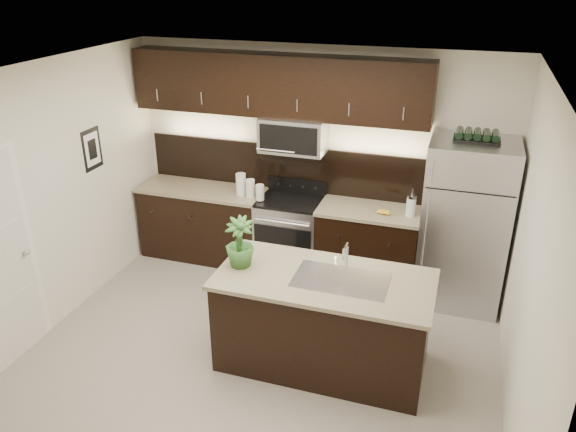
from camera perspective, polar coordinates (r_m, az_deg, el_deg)
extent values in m
plane|color=gray|center=(5.73, -2.63, -13.62)|extent=(4.50, 4.50, 0.00)
cube|color=beige|center=(6.78, 3.08, 5.65)|extent=(4.50, 0.02, 2.70)
cube|color=beige|center=(3.50, -14.94, -15.02)|extent=(4.50, 0.02, 2.70)
cube|color=beige|center=(6.12, -23.03, 1.57)|extent=(0.02, 4.00, 2.70)
cube|color=beige|center=(4.78, 23.34, -4.90)|extent=(0.02, 4.00, 2.70)
cube|color=white|center=(4.59, -3.29, 13.99)|extent=(4.50, 4.00, 0.02)
sphere|color=silver|center=(5.91, -25.01, -3.36)|extent=(0.06, 0.06, 0.06)
cube|color=black|center=(6.56, -19.26, 6.42)|extent=(0.01, 0.32, 0.46)
cube|color=white|center=(6.56, -19.24, 6.42)|extent=(0.00, 0.24, 0.36)
cube|color=black|center=(7.32, -8.48, -0.73)|extent=(1.57, 0.62, 0.90)
cube|color=black|center=(6.71, 8.08, -3.11)|extent=(1.16, 0.62, 0.90)
cube|color=#B2B2B7|center=(6.91, 0.24, -2.01)|extent=(0.76, 0.62, 0.90)
cube|color=black|center=(6.72, 0.25, 1.55)|extent=(0.76, 0.60, 0.03)
cube|color=#B8AB8A|center=(7.13, -8.71, 2.69)|extent=(1.59, 0.65, 0.04)
cube|color=#B8AB8A|center=(6.51, 8.32, 0.56)|extent=(1.18, 0.65, 0.04)
cube|color=black|center=(6.93, -0.62, 4.98)|extent=(3.49, 0.02, 0.56)
cube|color=#B2B2B7|center=(6.55, 0.56, 8.24)|extent=(0.76, 0.40, 0.40)
cube|color=black|center=(6.52, -1.10, 13.12)|extent=(3.49, 0.33, 0.70)
cube|color=black|center=(5.35, 3.59, -10.77)|extent=(1.90, 0.90, 0.90)
cube|color=#B8AB8A|center=(5.09, 3.73, -6.45)|extent=(1.96, 0.96, 0.04)
cube|color=silver|center=(5.05, 5.39, -6.45)|extent=(0.84, 0.50, 0.01)
cylinder|color=silver|center=(5.17, 5.97, -4.22)|extent=(0.03, 0.03, 0.24)
cylinder|color=silver|center=(5.04, 5.87, -3.09)|extent=(0.02, 0.14, 0.02)
cylinder|color=silver|center=(5.00, 5.67, -3.95)|extent=(0.02, 0.02, 0.10)
cube|color=#B2B2B7|center=(6.39, 17.50, -0.74)|extent=(0.90, 0.81, 1.87)
cube|color=black|center=(6.06, 18.62, 7.39)|extent=(0.46, 0.29, 0.03)
cylinder|color=black|center=(6.05, 17.03, 8.09)|extent=(0.08, 0.26, 0.08)
cylinder|color=black|center=(6.05, 17.86, 7.98)|extent=(0.08, 0.26, 0.08)
cylinder|color=black|center=(6.05, 18.69, 7.87)|extent=(0.08, 0.26, 0.08)
cylinder|color=black|center=(6.05, 19.52, 7.76)|extent=(0.08, 0.26, 0.08)
cylinder|color=black|center=(6.06, 20.35, 7.65)|extent=(0.08, 0.26, 0.08)
imported|color=#2D5923|center=(5.17, -4.95, -2.69)|extent=(0.33, 0.33, 0.48)
cylinder|color=silver|center=(6.81, -4.79, 3.23)|extent=(0.12, 0.12, 0.27)
cylinder|color=silver|center=(6.73, -3.84, 2.80)|extent=(0.11, 0.11, 0.22)
cylinder|color=silver|center=(6.66, -2.87, 2.40)|extent=(0.10, 0.10, 0.19)
cylinder|color=silver|center=(6.37, 12.37, 0.89)|extent=(0.11, 0.11, 0.21)
cylinder|color=silver|center=(6.32, 12.47, 1.86)|extent=(0.11, 0.11, 0.02)
cylinder|color=silver|center=(6.30, 12.51, 2.30)|extent=(0.01, 0.01, 0.08)
ellipsoid|color=gold|center=(6.40, 9.36, 0.49)|extent=(0.17, 0.14, 0.05)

